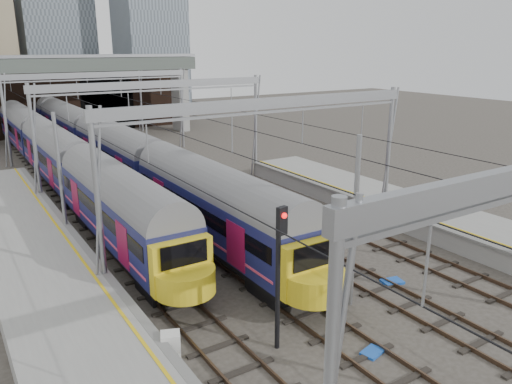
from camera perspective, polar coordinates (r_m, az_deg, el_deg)
ground at (r=20.06m, az=14.68°, el=-14.64°), size 160.00×160.00×0.00m
platform_left at (r=17.08m, az=-18.03°, el=-18.75°), size 4.32×55.00×1.12m
tracks at (r=31.09m, az=-5.85°, el=-2.75°), size 14.40×80.00×0.22m
overhead_line at (r=35.50m, az=-10.99°, el=10.27°), size 16.80×80.00×8.00m
retaining_wall at (r=65.15m, az=-19.97°, el=10.28°), size 28.00×2.75×9.00m
overbridge at (r=58.87m, az=-20.24°, el=12.58°), size 28.00×3.00×9.25m
train_main at (r=46.10m, az=-18.32°, el=5.86°), size 2.66×61.61×4.63m
train_second at (r=39.88m, az=-21.78°, el=3.90°), size 2.57×44.66×4.50m
signal_near_left at (r=16.68m, az=2.66°, el=-8.03°), size 0.40×0.48×5.24m
relay_cabinet at (r=17.28m, az=-9.69°, el=-17.38°), size 0.77×0.71×1.25m
equip_cover_a at (r=18.42m, az=13.14°, el=-17.40°), size 0.89×0.72×0.09m
equip_cover_b at (r=22.10m, az=3.62°, el=-10.87°), size 1.01×0.79×0.11m
equip_cover_c at (r=23.39m, az=15.30°, el=-9.85°), size 1.04×0.84×0.11m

